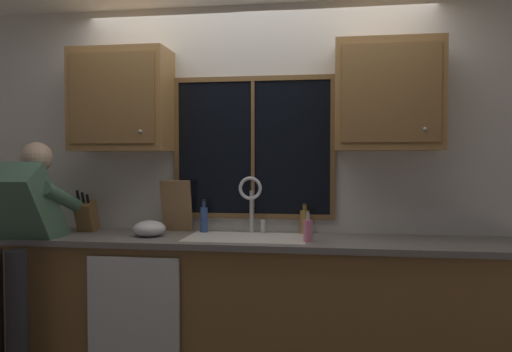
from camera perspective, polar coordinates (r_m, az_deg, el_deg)
The scene contains 21 objects.
back_wall at distance 3.71m, azimuth 0.14°, elevation -0.67°, with size 5.99×0.12×2.55m, color silver.
window_glass at distance 3.64m, azimuth -0.33°, elevation 3.22°, with size 1.10×0.02×0.95m, color black.
window_frame_top at distance 3.67m, azimuth -0.35°, elevation 10.92°, with size 1.17×0.02×0.04m, color brown.
window_frame_bottom at distance 3.65m, azimuth -0.35°, elevation -4.53°, with size 1.17×0.02×0.04m, color brown.
window_frame_left at distance 3.76m, azimuth -8.94°, elevation 3.15°, with size 0.04×0.02×0.95m, color brown.
window_frame_right at distance 3.59m, azimuth 8.66°, elevation 3.21°, with size 0.04×0.02×0.95m, color brown.
window_mullion_center at distance 3.63m, azimuth -0.36°, elevation 3.22°, with size 0.02×0.02×0.95m, color brown.
lower_cabinet_run at distance 3.50m, azimuth -0.73°, elevation -14.71°, with size 3.59×0.58×0.88m, color olive.
countertop at distance 3.38m, azimuth -0.78°, elevation -7.32°, with size 3.65×0.62×0.04m, color slate.
dishwasher_front at distance 3.38m, azimuth -13.68°, elevation -15.06°, with size 0.60×0.02×0.74m, color white.
upper_cabinet_left at distance 3.76m, azimuth -14.92°, elevation 8.22°, with size 0.69×0.36×0.72m.
upper_cabinet_right at distance 3.48m, azimuth 14.66°, elevation 8.75°, with size 0.69×0.36×0.72m.
sink at distance 3.41m, azimuth -1.09°, elevation -8.58°, with size 0.80×0.46×0.21m.
faucet at distance 3.54m, azimuth -0.48°, elevation -2.45°, with size 0.18×0.09×0.40m.
person_standing at distance 3.63m, azimuth -25.27°, elevation -5.89°, with size 0.53×0.69×1.56m.
knife_block at distance 3.85m, azimuth -18.56°, elevation -4.35°, with size 0.12×0.18×0.32m.
cutting_board at distance 3.70m, azimuth -8.96°, elevation -3.35°, with size 0.22×0.02×0.38m, color #997047.
mixing_bowl at distance 3.52m, azimuth -11.94°, elevation -5.84°, with size 0.22×0.22×0.11m, color silver.
soap_dispenser at distance 3.23m, azimuth 5.89°, elevation -6.09°, with size 0.06×0.07×0.19m.
bottle_green_glass at distance 3.57m, azimuth 5.52°, elevation -5.07°, with size 0.07×0.07×0.21m.
bottle_tall_clear at distance 3.64m, azimuth -5.90°, elevation -4.82°, with size 0.05×0.05×0.23m.
Camera 1 is at (0.54, -3.60, 1.44)m, focal length 35.47 mm.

